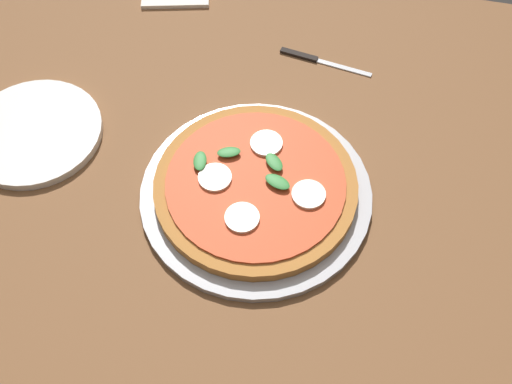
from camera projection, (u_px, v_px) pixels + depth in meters
ground_plane at (217, 339)px, 1.57m from camera, size 6.00×6.00×0.00m
dining_table at (196, 208)px, 1.03m from camera, size 1.23×1.05×0.75m
serving_tray at (256, 193)px, 0.91m from camera, size 0.35×0.35×0.01m
pizza at (256, 186)px, 0.90m from camera, size 0.31×0.31×0.03m
plate_white at (34, 132)px, 0.98m from camera, size 0.22×0.22×0.01m
knife at (314, 59)px, 1.08m from camera, size 0.17×0.04×0.01m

